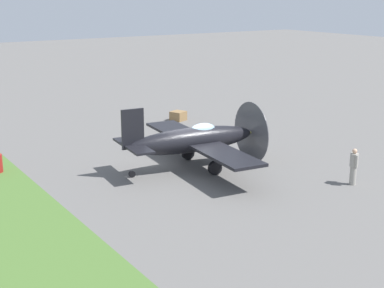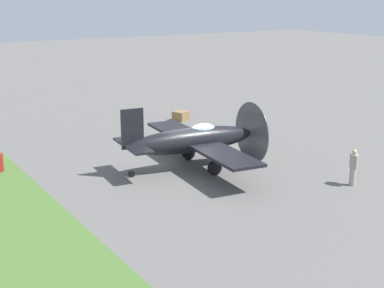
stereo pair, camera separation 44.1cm
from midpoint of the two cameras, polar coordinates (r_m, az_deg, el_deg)
name	(u,v)px [view 1 (the left image)]	position (r m, az deg, el deg)	size (l,w,h in m)	color
ground_plane	(186,165)	(28.94, -1.08, -2.20)	(160.00, 160.00, 0.00)	#605E5B
airplane_lead	(195,140)	(28.19, -0.16, 0.43)	(9.88, 7.83, 3.50)	black
ground_crew_chief	(354,166)	(26.83, 15.64, -2.14)	(0.58, 0.38, 1.73)	#9E998E
supply_crate	(178,116)	(39.12, -1.73, 2.87)	(0.90, 0.90, 0.64)	olive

